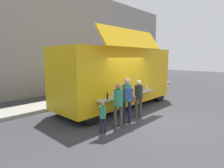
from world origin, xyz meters
TOP-DOWN VIEW (x-y plane):
  - ground_plane at (0.00, 0.00)m, footprint 60.00×60.00m
  - curb_strip at (-3.42, 4.80)m, footprint 28.00×1.60m
  - building_behind at (-2.42, 8.70)m, footprint 32.00×2.40m
  - food_truck_main at (0.58, 2.18)m, footprint 6.55×2.86m
  - trash_bin at (4.98, 4.50)m, footprint 0.60×0.60m
  - customer_front_ordering at (-0.14, 0.40)m, footprint 0.52×0.34m
  - customer_mid_with_backpack at (-0.97, 0.34)m, footprint 0.52×0.55m
  - customer_rear_waiting at (-1.47, 0.33)m, footprint 0.33×0.33m
  - child_near_queue at (-2.26, 0.34)m, footprint 0.21×0.21m

SIDE VIEW (x-z plane):
  - ground_plane at x=0.00m, z-range 0.00..0.00m
  - curb_strip at x=-3.42m, z-range 0.00..0.15m
  - trash_bin at x=4.98m, z-range 0.00..0.95m
  - child_near_queue at x=-2.26m, z-range 0.10..1.16m
  - customer_front_ordering at x=-0.14m, z-range 0.15..1.74m
  - customer_rear_waiting at x=-1.47m, z-range 0.16..1.76m
  - customer_mid_with_backpack at x=-0.97m, z-range 0.20..1.93m
  - food_truck_main at x=0.58m, z-range -0.25..3.46m
  - building_behind at x=-2.42m, z-range 0.00..7.43m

